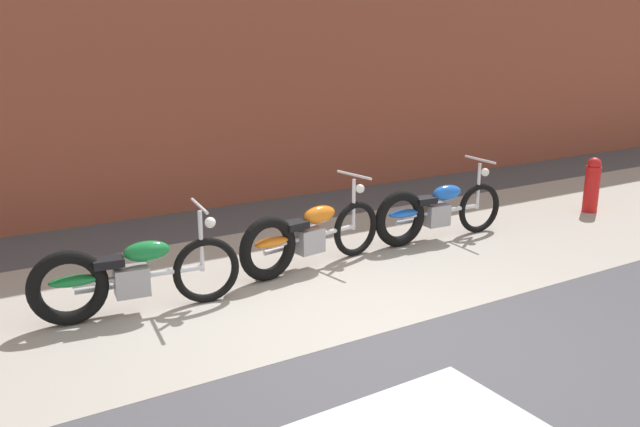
% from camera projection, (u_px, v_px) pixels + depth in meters
% --- Properties ---
extents(ground_plane, '(80.00, 80.00, 0.00)m').
position_uv_depth(ground_plane, '(377.00, 335.00, 5.96)').
color(ground_plane, '#47474C').
extents(sidewalk_slab, '(36.00, 3.50, 0.01)m').
position_uv_depth(sidewalk_slab, '(285.00, 276.00, 7.40)').
color(sidewalk_slab, '#9E998E').
rests_on(sidewalk_slab, ground).
extents(brick_building_wall, '(36.00, 0.50, 5.48)m').
position_uv_depth(brick_building_wall, '(169.00, 25.00, 9.52)').
color(brick_building_wall, brown).
rests_on(brick_building_wall, ground).
extents(motorcycle_green, '(2.00, 0.61, 1.03)m').
position_uv_depth(motorcycle_green, '(123.00, 277.00, 6.26)').
color(motorcycle_green, black).
rests_on(motorcycle_green, ground).
extents(motorcycle_orange, '(2.00, 0.59, 1.03)m').
position_uv_depth(motorcycle_orange, '(303.00, 237.00, 7.48)').
color(motorcycle_orange, black).
rests_on(motorcycle_orange, ground).
extents(motorcycle_blue, '(2.01, 0.58, 1.03)m').
position_uv_depth(motorcycle_blue, '(431.00, 211.00, 8.54)').
color(motorcycle_blue, black).
rests_on(motorcycle_blue, ground).
extents(fire_hydrant, '(0.22, 0.22, 0.84)m').
position_uv_depth(fire_hydrant, '(592.00, 185.00, 9.92)').
color(fire_hydrant, red).
rests_on(fire_hydrant, ground).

